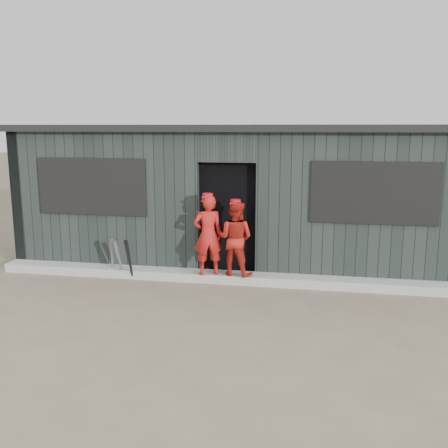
% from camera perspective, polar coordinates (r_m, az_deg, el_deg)
% --- Properties ---
extents(ground, '(80.00, 80.00, 0.00)m').
position_cam_1_polar(ground, '(6.86, -2.78, -11.12)').
color(ground, '#6F644D').
rests_on(ground, ground).
extents(curb, '(8.00, 0.36, 0.15)m').
position_cam_1_polar(curb, '(8.51, 0.02, -6.10)').
color(curb, '#A7A6A1').
rests_on(curb, ground).
extents(bat_left, '(0.17, 0.28, 0.71)m').
position_cam_1_polar(bat_left, '(8.88, -12.64, -3.78)').
color(bat_left, gray).
rests_on(bat_left, ground).
extents(bat_mid, '(0.14, 0.28, 0.70)m').
position_cam_1_polar(bat_mid, '(8.74, -11.89, -4.00)').
color(bat_mid, gray).
rests_on(bat_mid, ground).
extents(bat_right, '(0.09, 0.30, 0.73)m').
position_cam_1_polar(bat_right, '(8.61, -10.77, -4.07)').
color(bat_right, black).
rests_on(bat_right, ground).
extents(player_red_left, '(0.57, 0.48, 1.34)m').
position_cam_1_polar(player_red_left, '(8.26, -1.85, -1.27)').
color(player_red_left, red).
rests_on(player_red_left, curb).
extents(player_red_right, '(0.70, 0.60, 1.25)m').
position_cam_1_polar(player_red_right, '(8.25, 1.29, -1.64)').
color(player_red_right, '#B22016').
rests_on(player_red_right, curb).
extents(player_grey_back, '(0.77, 0.64, 1.33)m').
position_cam_1_polar(player_grey_back, '(8.84, 3.46, -1.49)').
color(player_grey_back, '#ADADAD').
rests_on(player_grey_back, ground).
extents(dugout, '(8.30, 3.30, 2.62)m').
position_cam_1_polar(dugout, '(9.88, 1.79, 3.51)').
color(dugout, black).
rests_on(dugout, ground).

